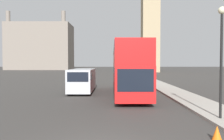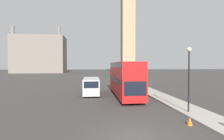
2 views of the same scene
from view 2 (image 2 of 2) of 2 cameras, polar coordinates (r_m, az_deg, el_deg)
The scene contains 6 objects.
ground_plane at distance 10.50m, azimuth 6.92°, elevation -20.96°, with size 300.00×300.00×0.00m, color #383533.
building_block_distant at distance 98.11m, azimuth -22.47°, elevation 4.68°, with size 25.32×13.58×22.93m.
red_double_decker_bus at distance 22.65m, azimuth 4.09°, elevation -2.39°, with size 2.59×11.50×4.37m.
white_van at distance 24.10m, azimuth -6.76°, elevation -5.13°, with size 2.11×5.85×2.21m.
street_lamp at distance 15.71m, azimuth 23.82°, elevation 0.25°, with size 0.36×0.36×5.33m.
traffic_cone at distance 13.24m, azimuth 24.06°, elevation -14.98°, with size 0.36×0.36×0.55m.
Camera 2 is at (-2.25, -9.43, 4.03)m, focal length 28.00 mm.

